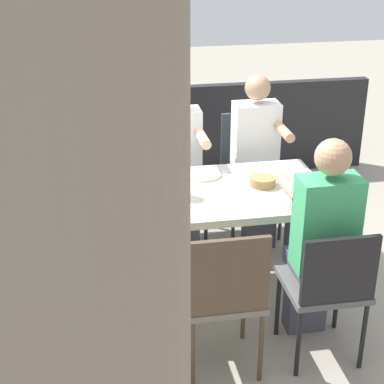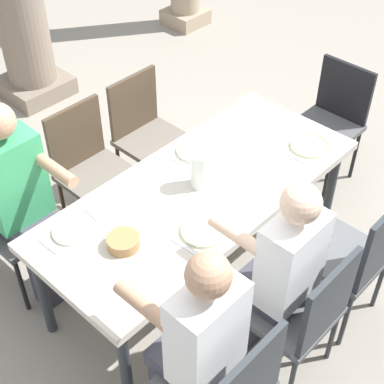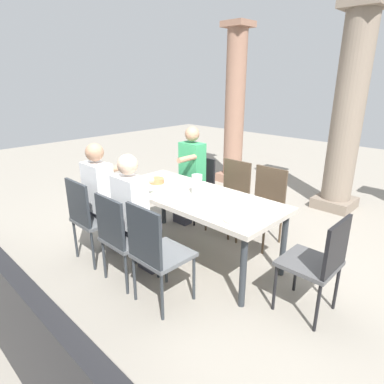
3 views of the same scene
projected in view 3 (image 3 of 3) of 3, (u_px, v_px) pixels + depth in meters
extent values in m
plane|color=gray|center=(194.00, 255.00, 3.79)|extent=(16.00, 16.00, 0.00)
cube|color=beige|center=(194.00, 197.00, 3.55)|extent=(2.00, 0.85, 0.05)
cylinder|color=#2D3338|center=(163.00, 200.00, 4.51)|extent=(0.06, 0.06, 0.69)
cylinder|color=#2D3338|center=(284.00, 244.00, 3.30)|extent=(0.06, 0.06, 0.69)
cylinder|color=#2D3338|center=(121.00, 214.00, 4.04)|extent=(0.06, 0.06, 0.69)
cylinder|color=#2D3338|center=(243.00, 272.00, 2.83)|extent=(0.06, 0.06, 0.69)
cube|color=#4F4F50|center=(194.00, 188.00, 4.64)|extent=(0.44, 0.44, 0.04)
cube|color=black|center=(203.00, 171.00, 4.71)|extent=(0.42, 0.03, 0.41)
cylinder|color=black|center=(175.00, 204.00, 4.72)|extent=(0.03, 0.03, 0.44)
cylinder|color=black|center=(194.00, 211.00, 4.47)|extent=(0.03, 0.03, 0.44)
cylinder|color=black|center=(193.00, 197.00, 4.97)|extent=(0.03, 0.03, 0.44)
cylinder|color=black|center=(212.00, 203.00, 4.73)|extent=(0.03, 0.03, 0.44)
cube|color=#5B5E61|center=(97.00, 219.00, 3.60)|extent=(0.44, 0.44, 0.04)
cube|color=#2D3338|center=(78.00, 204.00, 3.39)|extent=(0.42, 0.03, 0.48)
cylinder|color=#2D3338|center=(123.00, 239.00, 3.69)|extent=(0.03, 0.03, 0.45)
cylinder|color=#2D3338|center=(105.00, 228.00, 3.94)|extent=(0.03, 0.03, 0.45)
cylinder|color=#2D3338|center=(93.00, 251.00, 3.43)|extent=(0.03, 0.03, 0.45)
cylinder|color=#2D3338|center=(75.00, 239.00, 3.68)|extent=(0.03, 0.03, 0.45)
cube|color=#6A6158|center=(227.00, 197.00, 4.25)|extent=(0.44, 0.44, 0.04)
cube|color=#473828|center=(237.00, 177.00, 4.31)|extent=(0.42, 0.03, 0.45)
cylinder|color=#473828|center=(206.00, 215.00, 4.33)|extent=(0.03, 0.03, 0.45)
cylinder|color=#473828|center=(229.00, 223.00, 4.08)|extent=(0.03, 0.03, 0.45)
cylinder|color=#473828|center=(224.00, 207.00, 4.58)|extent=(0.03, 0.03, 0.45)
cylinder|color=#473828|center=(246.00, 214.00, 4.33)|extent=(0.03, 0.03, 0.45)
cube|color=#5B5E61|center=(129.00, 239.00, 3.22)|extent=(0.44, 0.44, 0.04)
cube|color=#2D3338|center=(110.00, 222.00, 3.00)|extent=(0.42, 0.03, 0.48)
cylinder|color=#2D3338|center=(158.00, 259.00, 3.30)|extent=(0.03, 0.03, 0.42)
cylinder|color=#2D3338|center=(135.00, 246.00, 3.55)|extent=(0.03, 0.03, 0.42)
cylinder|color=#2D3338|center=(126.00, 274.00, 3.04)|extent=(0.03, 0.03, 0.42)
cylinder|color=#2D3338|center=(104.00, 259.00, 3.29)|extent=(0.03, 0.03, 0.42)
cube|color=#6A6158|center=(260.00, 207.00, 3.91)|extent=(0.44, 0.44, 0.04)
cube|color=#473828|center=(271.00, 185.00, 3.97)|extent=(0.42, 0.03, 0.45)
cylinder|color=#473828|center=(237.00, 226.00, 3.99)|extent=(0.03, 0.03, 0.46)
cylinder|color=#473828|center=(264.00, 236.00, 3.74)|extent=(0.03, 0.03, 0.46)
cylinder|color=#473828|center=(254.00, 217.00, 4.25)|extent=(0.03, 0.03, 0.46)
cylinder|color=#473828|center=(281.00, 225.00, 4.00)|extent=(0.03, 0.03, 0.46)
cube|color=#5B5E61|center=(163.00, 255.00, 2.88)|extent=(0.44, 0.44, 0.04)
cube|color=#2D3338|center=(144.00, 237.00, 2.66)|extent=(0.42, 0.03, 0.50)
cylinder|color=#2D3338|center=(194.00, 278.00, 2.96)|extent=(0.03, 0.03, 0.45)
cylinder|color=#2D3338|center=(166.00, 262.00, 3.21)|extent=(0.03, 0.03, 0.45)
cylinder|color=#2D3338|center=(162.00, 297.00, 2.70)|extent=(0.03, 0.03, 0.45)
cylinder|color=#2D3338|center=(134.00, 278.00, 2.95)|extent=(0.03, 0.03, 0.45)
cube|color=#4F4F50|center=(309.00, 263.00, 2.76)|extent=(0.44, 0.44, 0.04)
cube|color=black|center=(337.00, 248.00, 2.55)|extent=(0.03, 0.42, 0.45)
cylinder|color=black|center=(296.00, 270.00, 3.09)|extent=(0.03, 0.03, 0.44)
cylinder|color=black|center=(275.00, 288.00, 2.83)|extent=(0.03, 0.03, 0.44)
cylinder|color=black|center=(336.00, 287.00, 2.84)|extent=(0.03, 0.03, 0.44)
cylinder|color=black|center=(317.00, 308.00, 2.58)|extent=(0.03, 0.03, 0.44)
cube|color=#3F3F4C|center=(118.00, 231.00, 3.85)|extent=(0.24, 0.14, 0.46)
cube|color=#3F3F4C|center=(109.00, 212.00, 3.69)|extent=(0.28, 0.32, 0.10)
cube|color=white|center=(98.00, 187.00, 3.51)|extent=(0.34, 0.20, 0.53)
sphere|color=tan|center=(94.00, 152.00, 3.39)|extent=(0.19, 0.19, 0.19)
cylinder|color=tan|center=(109.00, 170.00, 3.73)|extent=(0.07, 0.30, 0.07)
cube|color=#3F3F4C|center=(182.00, 207.00, 4.56)|extent=(0.24, 0.14, 0.46)
cube|color=#3F3F4C|center=(187.00, 187.00, 4.53)|extent=(0.28, 0.32, 0.10)
cube|color=#389E60|center=(192.00, 163.00, 4.50)|extent=(0.34, 0.20, 0.55)
sphere|color=tan|center=(192.00, 134.00, 4.37)|extent=(0.20, 0.20, 0.20)
cylinder|color=tan|center=(187.00, 159.00, 4.20)|extent=(0.07, 0.30, 0.07)
cube|color=#3F3F4C|center=(149.00, 249.00, 3.45)|extent=(0.24, 0.14, 0.46)
cube|color=#3F3F4C|center=(141.00, 228.00, 3.29)|extent=(0.28, 0.32, 0.10)
cube|color=white|center=(130.00, 202.00, 3.12)|extent=(0.34, 0.20, 0.51)
sphere|color=beige|center=(127.00, 164.00, 3.00)|extent=(0.19, 0.19, 0.19)
cylinder|color=beige|center=(141.00, 182.00, 3.34)|extent=(0.07, 0.30, 0.07)
cube|color=#936B56|center=(232.00, 177.00, 6.49)|extent=(0.47, 0.47, 0.16)
cylinder|color=#936B56|center=(235.00, 105.00, 6.04)|extent=(0.36, 0.36, 2.59)
cube|color=#936B56|center=(238.00, 24.00, 5.59)|extent=(0.45, 0.45, 0.10)
cube|color=gray|center=(334.00, 202.00, 5.16)|extent=(0.56, 0.56, 0.16)
cylinder|color=gray|center=(348.00, 112.00, 4.70)|extent=(0.43, 0.43, 2.63)
cube|color=gray|center=(365.00, 4.00, 4.25)|extent=(0.54, 0.54, 0.10)
cube|color=black|center=(0.00, 301.00, 2.30)|extent=(4.40, 0.10, 0.90)
cylinder|color=white|center=(167.00, 176.00, 4.18)|extent=(0.21, 0.21, 0.01)
torus|color=#A9CD91|center=(167.00, 176.00, 4.18)|extent=(0.21, 0.21, 0.01)
cube|color=silver|center=(159.00, 174.00, 4.28)|extent=(0.02, 0.17, 0.01)
cube|color=silver|center=(175.00, 179.00, 4.08)|extent=(0.03, 0.17, 0.01)
cylinder|color=silver|center=(162.00, 194.00, 3.53)|extent=(0.25, 0.25, 0.01)
torus|color=#A0BE77|center=(162.00, 194.00, 3.53)|extent=(0.25, 0.25, 0.01)
cube|color=silver|center=(153.00, 191.00, 3.63)|extent=(0.02, 0.17, 0.01)
cube|color=silver|center=(171.00, 198.00, 3.43)|extent=(0.02, 0.17, 0.01)
cylinder|color=white|center=(225.00, 193.00, 3.56)|extent=(0.25, 0.25, 0.01)
torus|color=#A4C786|center=(225.00, 193.00, 3.55)|extent=(0.25, 0.25, 0.01)
cube|color=silver|center=(215.00, 190.00, 3.66)|extent=(0.03, 0.17, 0.01)
cube|color=silver|center=(236.00, 197.00, 3.46)|extent=(0.03, 0.17, 0.01)
cylinder|color=silver|center=(237.00, 220.00, 2.89)|extent=(0.24, 0.24, 0.01)
torus|color=#A0BE77|center=(237.00, 219.00, 2.89)|extent=(0.24, 0.24, 0.01)
cube|color=silver|center=(223.00, 215.00, 2.99)|extent=(0.02, 0.17, 0.01)
cube|color=silver|center=(251.00, 225.00, 2.80)|extent=(0.02, 0.17, 0.01)
cylinder|color=white|center=(197.00, 185.00, 3.51)|extent=(0.11, 0.11, 0.22)
cylinder|color=#EFEAC6|center=(197.00, 188.00, 3.52)|extent=(0.10, 0.10, 0.14)
cylinder|color=#9E7547|center=(157.00, 181.00, 3.91)|extent=(0.17, 0.17, 0.06)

